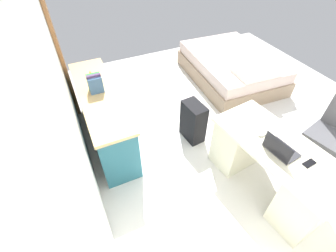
{
  "coord_description": "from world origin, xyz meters",
  "views": [
    {
      "loc": [
        -2.08,
        1.86,
        2.57
      ],
      "look_at": [
        -0.21,
        0.99,
        0.6
      ],
      "focal_mm": 25.51,
      "sensor_mm": 36.0,
      "label": 1
    }
  ],
  "objects_px": {
    "desk": "(271,167)",
    "bed": "(231,67)",
    "credenza": "(104,116)",
    "office_chair": "(330,138)",
    "laptop": "(280,149)",
    "computer_mouse": "(262,134)",
    "cell_phone_near_laptop": "(309,163)",
    "figurine_small": "(91,74)",
    "suitcase_black": "(193,122)"
  },
  "relations": [
    {
      "from": "credenza",
      "to": "desk",
      "type": "bearing_deg",
      "value": -137.03
    },
    {
      "from": "office_chair",
      "to": "figurine_small",
      "type": "height_order",
      "value": "office_chair"
    },
    {
      "from": "bed",
      "to": "cell_phone_near_laptop",
      "type": "bearing_deg",
      "value": 158.49
    },
    {
      "from": "desk",
      "to": "laptop",
      "type": "bearing_deg",
      "value": 123.09
    },
    {
      "from": "laptop",
      "to": "computer_mouse",
      "type": "height_order",
      "value": "laptop"
    },
    {
      "from": "office_chair",
      "to": "computer_mouse",
      "type": "height_order",
      "value": "office_chair"
    },
    {
      "from": "credenza",
      "to": "cell_phone_near_laptop",
      "type": "bearing_deg",
      "value": -140.11
    },
    {
      "from": "computer_mouse",
      "to": "figurine_small",
      "type": "distance_m",
      "value": 2.3
    },
    {
      "from": "office_chair",
      "to": "figurine_small",
      "type": "xyz_separation_m",
      "value": [
        1.98,
        2.46,
        0.43
      ]
    },
    {
      "from": "office_chair",
      "to": "computer_mouse",
      "type": "bearing_deg",
      "value": 79.39
    },
    {
      "from": "bed",
      "to": "computer_mouse",
      "type": "xyz_separation_m",
      "value": [
        -1.98,
        1.13,
        0.5
      ]
    },
    {
      "from": "office_chair",
      "to": "credenza",
      "type": "height_order",
      "value": "office_chair"
    },
    {
      "from": "figurine_small",
      "to": "office_chair",
      "type": "bearing_deg",
      "value": -128.92
    },
    {
      "from": "bed",
      "to": "cell_phone_near_laptop",
      "type": "height_order",
      "value": "cell_phone_near_laptop"
    },
    {
      "from": "desk",
      "to": "office_chair",
      "type": "height_order",
      "value": "office_chair"
    },
    {
      "from": "desk",
      "to": "bed",
      "type": "relative_size",
      "value": 0.76
    },
    {
      "from": "desk",
      "to": "credenza",
      "type": "bearing_deg",
      "value": 42.97
    },
    {
      "from": "desk",
      "to": "credenza",
      "type": "height_order",
      "value": "credenza"
    },
    {
      "from": "laptop",
      "to": "computer_mouse",
      "type": "bearing_deg",
      "value": -2.45
    },
    {
      "from": "office_chair",
      "to": "cell_phone_near_laptop",
      "type": "bearing_deg",
      "value": 109.42
    },
    {
      "from": "desk",
      "to": "bed",
      "type": "xyz_separation_m",
      "value": [
        2.19,
        -1.06,
        -0.14
      ]
    },
    {
      "from": "office_chair",
      "to": "suitcase_black",
      "type": "distance_m",
      "value": 1.72
    },
    {
      "from": "desk",
      "to": "computer_mouse",
      "type": "bearing_deg",
      "value": 18.56
    },
    {
      "from": "computer_mouse",
      "to": "cell_phone_near_laptop",
      "type": "xyz_separation_m",
      "value": [
        -0.5,
        -0.15,
        -0.01
      ]
    },
    {
      "from": "computer_mouse",
      "to": "figurine_small",
      "type": "relative_size",
      "value": 0.91
    },
    {
      "from": "office_chair",
      "to": "figurine_small",
      "type": "bearing_deg",
      "value": 51.08
    },
    {
      "from": "desk",
      "to": "figurine_small",
      "type": "height_order",
      "value": "figurine_small"
    },
    {
      "from": "cell_phone_near_laptop",
      "to": "bed",
      "type": "bearing_deg",
      "value": -25.69
    },
    {
      "from": "bed",
      "to": "computer_mouse",
      "type": "relative_size",
      "value": 19.84
    },
    {
      "from": "bed",
      "to": "figurine_small",
      "type": "xyz_separation_m",
      "value": [
        -0.19,
        2.57,
        0.61
      ]
    },
    {
      "from": "office_chair",
      "to": "computer_mouse",
      "type": "distance_m",
      "value": 1.09
    },
    {
      "from": "laptop",
      "to": "cell_phone_near_laptop",
      "type": "xyz_separation_m",
      "value": [
        -0.23,
        -0.17,
        -0.04
      ]
    },
    {
      "from": "bed",
      "to": "suitcase_black",
      "type": "relative_size",
      "value": 3.33
    },
    {
      "from": "desk",
      "to": "office_chair",
      "type": "xyz_separation_m",
      "value": [
        0.02,
        -0.95,
        0.04
      ]
    },
    {
      "from": "bed",
      "to": "office_chair",
      "type": "bearing_deg",
      "value": 177.08
    },
    {
      "from": "office_chair",
      "to": "suitcase_black",
      "type": "bearing_deg",
      "value": 50.87
    },
    {
      "from": "laptop",
      "to": "bed",
      "type": "bearing_deg",
      "value": -26.98
    },
    {
      "from": "computer_mouse",
      "to": "figurine_small",
      "type": "xyz_separation_m",
      "value": [
        1.79,
        1.44,
        0.11
      ]
    },
    {
      "from": "desk",
      "to": "credenza",
      "type": "distance_m",
      "value": 2.21
    },
    {
      "from": "cell_phone_near_laptop",
      "to": "office_chair",
      "type": "bearing_deg",
      "value": -74.75
    },
    {
      "from": "credenza",
      "to": "bed",
      "type": "bearing_deg",
      "value": -77.45
    },
    {
      "from": "laptop",
      "to": "computer_mouse",
      "type": "xyz_separation_m",
      "value": [
        0.26,
        -0.01,
        -0.03
      ]
    },
    {
      "from": "office_chair",
      "to": "cell_phone_near_laptop",
      "type": "height_order",
      "value": "office_chair"
    },
    {
      "from": "cell_phone_near_laptop",
      "to": "suitcase_black",
      "type": "bearing_deg",
      "value": 14.34
    },
    {
      "from": "bed",
      "to": "computer_mouse",
      "type": "distance_m",
      "value": 2.33
    },
    {
      "from": "laptop",
      "to": "suitcase_black",
      "type": "bearing_deg",
      "value": 14.5
    },
    {
      "from": "bed",
      "to": "desk",
      "type": "bearing_deg",
      "value": 154.17
    },
    {
      "from": "desk",
      "to": "suitcase_black",
      "type": "relative_size",
      "value": 2.53
    },
    {
      "from": "office_chair",
      "to": "laptop",
      "type": "height_order",
      "value": "office_chair"
    },
    {
      "from": "office_chair",
      "to": "credenza",
      "type": "bearing_deg",
      "value": 56.94
    }
  ]
}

